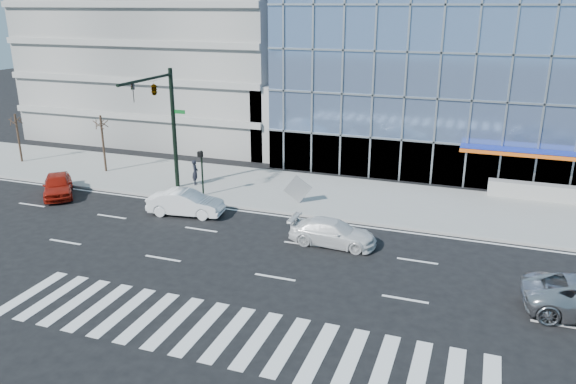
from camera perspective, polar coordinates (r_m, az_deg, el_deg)
name	(u,v)px	position (r m, az deg, el deg)	size (l,w,h in m)	color
ground	(302,244)	(29.76, 1.46, -5.33)	(160.00, 160.00, 0.00)	black
sidewalk	(341,196)	(36.89, 5.38, -0.45)	(120.00, 8.00, 0.15)	gray
theatre_building	(565,62)	(52.33, 26.34, 11.74)	(42.00, 26.00, 15.00)	#6C88B5
parking_garage	(195,25)	(59.18, -9.39, 16.39)	(24.00, 24.00, 20.00)	gray
ramp_block	(302,118)	(47.05, 1.47, 7.50)	(6.00, 8.00, 6.00)	gray
traffic_signal	(160,102)	(36.60, -12.86, 8.87)	(1.14, 5.74, 8.00)	black
ped_signal_post	(201,166)	(36.54, -8.78, 2.62)	(0.30, 0.33, 3.00)	black
street_tree_near	(101,123)	(43.38, -18.46, 6.64)	(1.10, 1.10, 4.23)	#332319
street_tree_far	(16,120)	(48.74, -25.93, 6.56)	(1.10, 1.10, 3.87)	#332319
white_suv	(333,233)	(29.58, 4.57, -4.13)	(1.87, 4.61, 1.34)	white
white_sedan	(186,203)	(34.10, -10.34, -1.10)	(1.58, 4.54, 1.50)	white
red_sedan	(58,185)	(39.85, -22.36, 0.65)	(1.75, 4.35, 1.48)	#9C180C
pedestrian	(195,172)	(39.20, -9.41, 1.99)	(0.64, 0.42, 1.75)	black
tilted_panel	(298,189)	(35.04, 0.99, 0.30)	(1.30, 0.06, 1.30)	#989898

